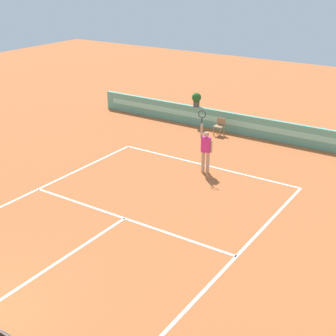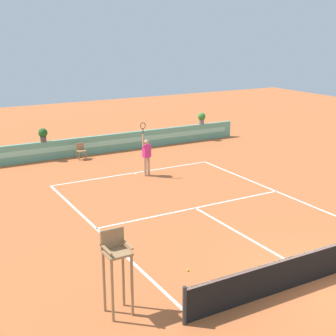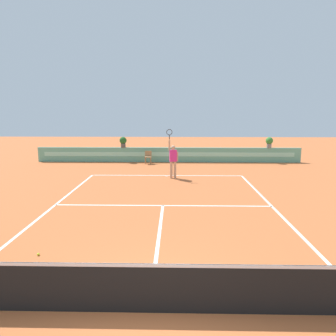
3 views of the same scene
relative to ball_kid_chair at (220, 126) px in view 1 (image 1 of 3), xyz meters
The scene contains 6 objects.
ground_plane 9.76m from the ball_kid_chair, 82.15° to the right, with size 60.00×60.00×0.00m, color #BC6033.
court_lines 9.05m from the ball_kid_chair, 81.52° to the right, with size 8.32×11.94×0.01m.
back_wall_barrier 1.52m from the ball_kid_chair, 28.73° to the left, with size 18.00×0.21×1.00m.
ball_kid_chair is the anchor object (origin of this frame).
tennis_player 4.78m from the ball_kid_chair, 69.22° to the right, with size 0.61×0.28×2.58m.
potted_plant_left 2.13m from the ball_kid_chair, 157.51° to the left, with size 0.48×0.48×0.72m.
Camera 1 is at (8.98, -4.58, 7.83)m, focal length 51.61 mm.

